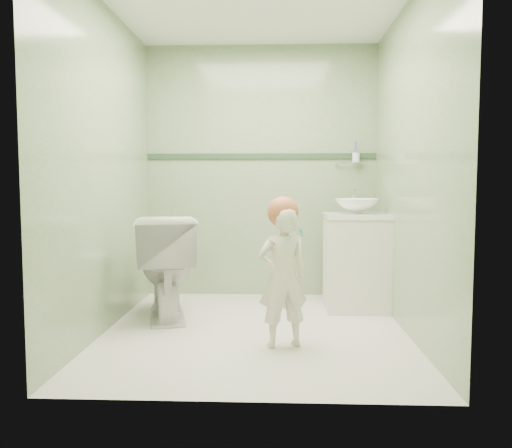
{
  "coord_description": "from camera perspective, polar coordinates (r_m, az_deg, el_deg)",
  "views": [
    {
      "loc": [
        0.16,
        -3.72,
        1.08
      ],
      "look_at": [
        0.0,
        0.15,
        0.78
      ],
      "focal_mm": 36.01,
      "sensor_mm": 36.0,
      "label": 1
    }
  ],
  "objects": [
    {
      "name": "faucet",
      "position": [
        4.65,
        10.79,
        3.05
      ],
      "size": [
        0.03,
        0.13,
        0.18
      ],
      "color": "silver",
      "rests_on": "counter"
    },
    {
      "name": "hair_cap",
      "position": [
        3.39,
        3.01,
        1.33
      ],
      "size": [
        0.21,
        0.21,
        0.21
      ],
      "primitive_type": "sphere",
      "color": "#BA623D",
      "rests_on": "toddler"
    },
    {
      "name": "trim_stripe",
      "position": [
        4.96,
        0.53,
        7.56
      ],
      "size": [
        2.2,
        0.02,
        0.05
      ],
      "primitive_type": "cube",
      "color": "#2B442D",
      "rests_on": "room_shell"
    },
    {
      "name": "vanity",
      "position": [
        4.52,
        11.03,
        -4.3
      ],
      "size": [
        0.52,
        0.5,
        0.8
      ],
      "primitive_type": "cube",
      "color": "silver",
      "rests_on": "ground"
    },
    {
      "name": "teal_toothbrush",
      "position": [
        3.28,
        4.91,
        -0.9
      ],
      "size": [
        0.1,
        0.14,
        0.08
      ],
      "color": "#0A936D",
      "rests_on": "toddler"
    },
    {
      "name": "cup_holder",
      "position": [
        4.96,
        10.95,
        7.23
      ],
      "size": [
        0.26,
        0.07,
        0.21
      ],
      "color": "silver",
      "rests_on": "room_shell"
    },
    {
      "name": "counter",
      "position": [
        4.48,
        11.11,
        0.89
      ],
      "size": [
        0.54,
        0.52,
        0.04
      ],
      "primitive_type": "cube",
      "color": "white",
      "rests_on": "vanity"
    },
    {
      "name": "basin",
      "position": [
        4.47,
        11.12,
        1.97
      ],
      "size": [
        0.37,
        0.37,
        0.13
      ],
      "primitive_type": "imported",
      "color": "white",
      "rests_on": "counter"
    },
    {
      "name": "toilet",
      "position": [
        4.22,
        -10.02,
        -4.65
      ],
      "size": [
        0.65,
        0.91,
        0.84
      ],
      "primitive_type": "imported",
      "rotation": [
        0.0,
        0.0,
        3.38
      ],
      "color": "white",
      "rests_on": "ground"
    },
    {
      "name": "toddler",
      "position": [
        3.41,
        2.98,
        -5.94
      ],
      "size": [
        0.39,
        0.32,
        0.93
      ],
      "primitive_type": "imported",
      "rotation": [
        0.0,
        0.0,
        3.45
      ],
      "color": "white",
      "rests_on": "ground"
    },
    {
      "name": "room_shell",
      "position": [
        3.72,
        -0.1,
        6.28
      ],
      "size": [
        2.5,
        2.54,
        2.4
      ],
      "color": "gray",
      "rests_on": "ground"
    },
    {
      "name": "ground",
      "position": [
        3.87,
        -0.09,
        -11.75
      ],
      "size": [
        2.5,
        2.5,
        0.0
      ],
      "primitive_type": "plane",
      "color": "white",
      "rests_on": "ground"
    }
  ]
}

